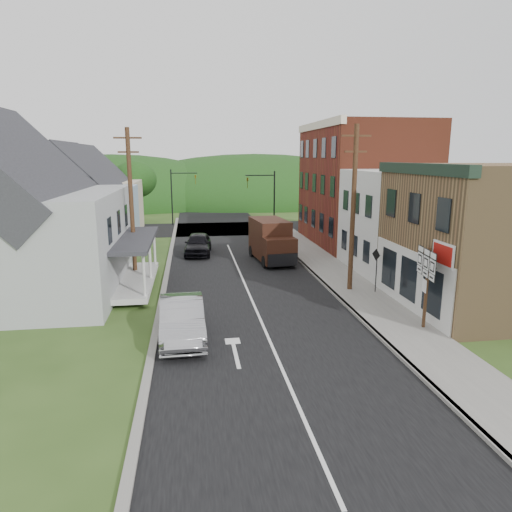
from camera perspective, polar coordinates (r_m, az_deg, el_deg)
name	(u,v)px	position (r m, az deg, el deg)	size (l,w,h in m)	color
ground	(259,318)	(21.41, 0.44, -7.74)	(120.00, 120.00, 0.00)	#2D4719
road	(237,267)	(30.92, -2.34, -1.42)	(9.00, 90.00, 0.02)	black
cross_road	(221,229)	(47.55, -4.45, 3.41)	(60.00, 9.00, 0.02)	black
sidewalk_right	(330,270)	(30.17, 9.28, -1.78)	(2.80, 55.00, 0.15)	slate
curb_right	(310,271)	(29.79, 6.80, -1.88)	(0.20, 55.00, 0.15)	slate
curb_left	(166,276)	(28.86, -11.16, -2.53)	(0.30, 55.00, 0.12)	slate
storefront_tan	(490,238)	(24.81, 27.24, 2.03)	(8.00, 8.00, 7.00)	brown
storefront_white	(415,222)	(31.17, 19.30, 4.09)	(8.00, 7.00, 6.50)	silver
storefront_red	(362,185)	(39.64, 13.16, 8.62)	(8.00, 12.00, 10.00)	maroon
house_gray	(22,216)	(27.57, -27.22, 4.49)	(10.20, 12.24, 8.35)	#B0B3B5
house_blue	(87,205)	(37.91, -20.41, 6.03)	(7.14, 8.16, 7.28)	#8DACC1
house_cream	(101,195)	(46.80, -18.75, 7.21)	(7.14, 8.16, 7.28)	beige
utility_pole_right	(353,208)	(25.07, 12.05, 5.90)	(1.60, 0.26, 9.00)	#472D19
utility_pole_left	(131,203)	(28.23, -15.32, 6.43)	(1.60, 0.26, 9.00)	#472D19
traffic_signal_right	(267,195)	(44.14, 1.40, 7.67)	(2.87, 0.20, 6.00)	black
traffic_signal_left	(178,190)	(50.53, -9.72, 8.09)	(2.87, 0.20, 6.00)	black
tree_left_d	(135,179)	(52.28, -14.94, 9.23)	(4.80, 4.80, 6.94)	#382616
forested_ridge	(209,202)	(75.30, -5.89, 6.67)	(90.00, 30.00, 16.00)	#1B3510
silver_sedan	(182,319)	(19.09, -9.22, -7.81)	(1.75, 5.02, 1.65)	#A0A0A5
dark_sedan	(198,244)	(35.09, -7.25, 1.50)	(1.91, 4.76, 1.62)	black
delivery_van	(271,241)	(32.35, 1.93, 1.92)	(2.68, 5.50, 2.97)	black
route_sign_cluster	(426,276)	(20.51, 20.50, -2.38)	(0.35, 1.99, 3.50)	#472D19
warning_sign	(376,264)	(25.34, 14.80, -1.01)	(0.20, 0.64, 2.39)	black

